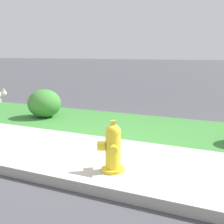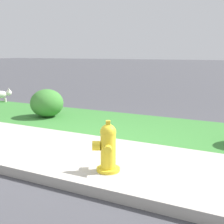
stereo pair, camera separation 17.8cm
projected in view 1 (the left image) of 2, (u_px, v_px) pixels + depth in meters
ground_plane at (81, 154)px, 4.55m from camera, size 120.00×120.00×0.00m
sidewalk_pavement at (81, 153)px, 4.55m from camera, size 18.00×1.90×0.01m
grass_verge at (133, 125)px, 6.34m from camera, size 18.00×2.16×0.01m
street_curb at (34, 174)px, 3.64m from camera, size 18.00×0.16×0.12m
fire_hydrant_by_grass_verge at (112, 148)px, 3.82m from camera, size 0.34×0.37×0.65m
shrub_bush_near_lamp at (44, 103)px, 7.07m from camera, size 0.75×0.75×0.64m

